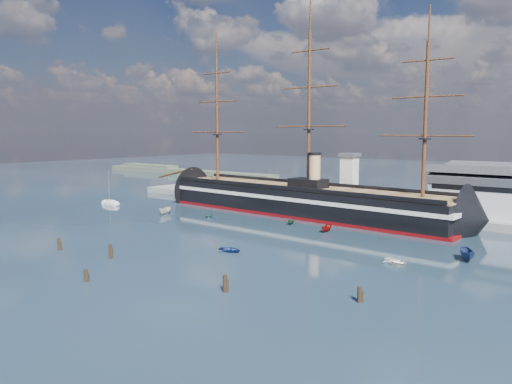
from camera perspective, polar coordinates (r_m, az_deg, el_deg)
The scene contains 18 objects.
ground at distance 122.07m, azimuth 1.98°, elevation -4.02°, with size 600.00×600.00×0.00m, color #14232D.
quay at distance 147.77m, azimuth 13.46°, elevation -2.30°, with size 180.00×18.00×2.00m, color slate.
quay_tower at distance 146.95m, azimuth 10.60°, elevation 1.56°, with size 5.00×5.00×15.00m.
shoreline at distance 285.24m, azimuth -9.32°, elevation 2.45°, with size 120.00×10.00×4.00m.
warship at distance 141.27m, azimuth 4.68°, elevation -0.89°, with size 113.31×21.19×53.94m.
sailboat at distance 165.29m, azimuth -16.31°, elevation -1.17°, with size 7.03×2.32×11.13m.
motorboat_a at distance 142.87m, azimuth -10.32°, elevation -2.53°, with size 6.18×2.27×2.47m, color silver.
motorboat_b at distance 97.37m, azimuth -2.97°, elevation -6.85°, with size 2.91×1.16×1.36m, color navy.
motorboat_c at distance 117.24m, azimuth 8.06°, elevation -4.55°, with size 4.90×1.80×1.96m, color maroon.
motorboat_d at distance 125.73m, azimuth 3.99°, elevation -3.72°, with size 5.26×2.28×1.93m, color #164325.
motorboat_e at distance 91.65m, azimuth 15.75°, elevation -7.98°, with size 3.11×1.24×1.45m, color white.
motorboat_f at distance 98.45m, azimuth 22.99°, elevation -7.25°, with size 6.65×2.44×2.66m, color navy.
motorboat_g at distance 135.87m, azimuth -5.42°, elevation -2.93°, with size 3.57×1.55×1.31m, color #1D5E46.
piling_near_left at distance 106.06m, azimuth -21.57°, elevation -6.19°, with size 0.64×0.64×3.11m, color black.
piling_near_mid at distance 82.93m, azimuth -18.85°, elevation -9.67°, with size 0.64×0.64×2.71m, color black.
piling_near_right at distance 73.95m, azimuth -3.56°, elevation -11.34°, with size 0.64×0.64×3.26m, color black.
piling_far_right at distance 71.11m, azimuth 11.72°, elevation -12.23°, with size 0.64×0.64×2.89m, color black.
piling_extra at distance 96.20m, azimuth -16.29°, elevation -7.29°, with size 0.64×0.64×3.38m, color black.
Camera 1 is at (70.95, -56.61, 23.13)m, focal length 35.00 mm.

